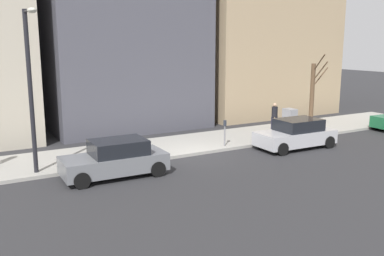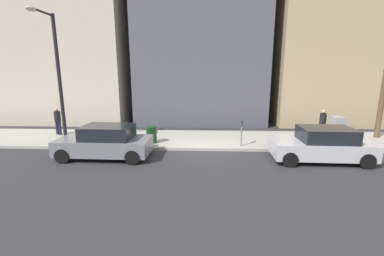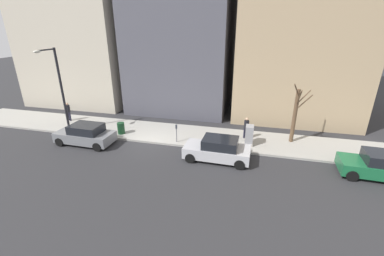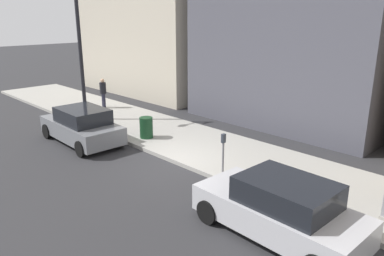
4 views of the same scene
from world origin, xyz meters
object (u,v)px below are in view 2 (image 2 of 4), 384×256
object	(u,v)px
bare_tree	(383,101)
trash_bin	(151,135)
streetlamp	(55,70)
pedestrian_midblock	(58,119)
parked_car_silver	(322,145)
parked_car_grey	(105,142)
pedestrian_near_meter	(323,122)
parking_meter	(242,130)
utility_box	(336,130)

from	to	relation	value
bare_tree	trash_bin	distance (m)	13.16
streetlamp	pedestrian_midblock	size ratio (longest dim) A/B	3.92
parked_car_silver	streetlamp	bearing A→B (deg)	84.48
parked_car_grey	pedestrian_near_meter	xyz separation A→B (m)	(3.50, -11.35, 0.35)
parked_car_silver	parked_car_grey	bearing A→B (deg)	90.98
trash_bin	pedestrian_near_meter	bearing A→B (deg)	-81.56
parking_meter	trash_bin	world-z (taller)	parking_meter
parking_meter	pedestrian_near_meter	world-z (taller)	pedestrian_near_meter
parked_car_silver	bare_tree	xyz separation A→B (m)	(3.81, -4.92, 1.56)
utility_box	pedestrian_near_meter	size ratio (longest dim) A/B	0.86
streetlamp	trash_bin	bearing A→B (deg)	-82.24
bare_tree	parking_meter	bearing A→B (deg)	104.49
parked_car_grey	parked_car_silver	bearing A→B (deg)	-89.20
pedestrian_near_meter	trash_bin	bearing A→B (deg)	37.19
streetlamp	pedestrian_near_meter	world-z (taller)	streetlamp
parked_car_grey	bare_tree	xyz separation A→B (m)	(3.74, -14.67, 1.56)
parked_car_grey	trash_bin	distance (m)	2.70
streetlamp	bare_tree	distance (m)	17.71
parked_car_silver	streetlamp	world-z (taller)	streetlamp
streetlamp	pedestrian_near_meter	distance (m)	14.60
parking_meter	pedestrian_midblock	xyz separation A→B (m)	(2.07, 10.75, 0.11)
pedestrian_near_meter	utility_box	bearing A→B (deg)	133.55
parked_car_silver	pedestrian_midblock	distance (m)	14.55
utility_box	pedestrian_midblock	world-z (taller)	pedestrian_midblock
parked_car_silver	trash_bin	xyz separation A→B (m)	(2.14, 8.03, -0.14)
parked_car_silver	pedestrian_near_meter	xyz separation A→B (m)	(3.56, -1.60, 0.35)
parked_car_silver	parked_car_grey	world-z (taller)	same
bare_tree	trash_bin	xyz separation A→B (m)	(-1.67, 12.95, -1.69)
parking_meter	pedestrian_midblock	world-z (taller)	pedestrian_midblock
trash_bin	parked_car_silver	bearing A→B (deg)	-104.90
utility_box	pedestrian_near_meter	distance (m)	1.09
parked_car_silver	parked_car_grey	size ratio (longest dim) A/B	1.00
streetlamp	parked_car_silver	bearing A→B (deg)	-96.89
pedestrian_near_meter	parked_car_grey	bearing A→B (deg)	45.86
parked_car_silver	parking_meter	size ratio (longest dim) A/B	3.14
utility_box	pedestrian_midblock	bearing A→B (deg)	85.62
parking_meter	pedestrian_near_meter	bearing A→B (deg)	-68.99
parked_car_silver	utility_box	bearing A→B (deg)	-35.00
bare_tree	pedestrian_midblock	world-z (taller)	bare_tree
parked_car_grey	parking_meter	xyz separation A→B (m)	(1.62, -6.46, 0.24)
parking_meter	streetlamp	size ratio (longest dim) A/B	0.21
trash_bin	parking_meter	bearing A→B (deg)	-95.43
trash_bin	pedestrian_near_meter	xyz separation A→B (m)	(1.43, -9.62, 0.49)
bare_tree	pedestrian_near_meter	distance (m)	3.54
pedestrian_near_meter	parking_meter	bearing A→B (deg)	49.75
parked_car_grey	pedestrian_near_meter	size ratio (longest dim) A/B	2.55
bare_tree	pedestrian_midblock	bearing A→B (deg)	90.16
utility_box	bare_tree	bearing A→B (deg)	-67.34
parking_meter	streetlamp	bearing A→B (deg)	91.03
pedestrian_near_meter	pedestrian_midblock	distance (m)	15.65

